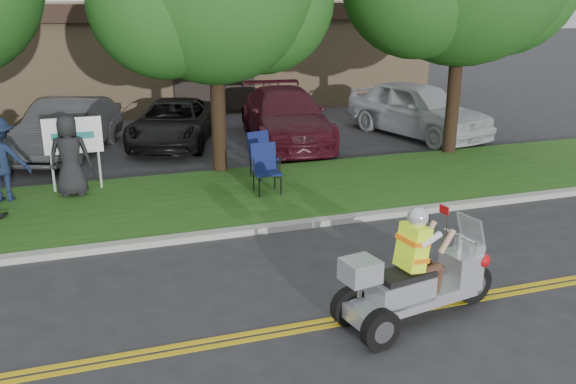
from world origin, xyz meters
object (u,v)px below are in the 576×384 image
object	(u,v)px
parked_car_left	(67,128)
parked_car_mid	(174,122)
parked_car_far_right	(418,109)
trike_scooter	(415,282)
parked_car_right	(285,116)
lawn_chair_b	(265,165)
lawn_chair_a	(261,152)

from	to	relation	value
parked_car_left	parked_car_mid	world-z (taller)	parked_car_left
parked_car_far_right	trike_scooter	bearing A→B (deg)	-135.75
parked_car_left	parked_car_right	distance (m)	6.29
parked_car_mid	parked_car_left	bearing A→B (deg)	-152.56
parked_car_mid	parked_car_right	xyz separation A→B (m)	(3.27, -0.82, 0.14)
parked_car_left	parked_car_mid	xyz separation A→B (m)	(3.01, 0.43, -0.12)
lawn_chair_b	parked_car_far_right	xyz separation A→B (m)	(6.28, 4.34, 0.15)
parked_car_right	parked_car_far_right	distance (m)	4.26
lawn_chair_b	parked_car_right	distance (m)	5.27
parked_car_left	parked_car_far_right	distance (m)	10.54
parked_car_mid	parked_car_far_right	size ratio (longest dim) A/B	0.92
parked_car_left	parked_car_right	size ratio (longest dim) A/B	0.85
parked_car_mid	parked_car_far_right	bearing A→B (deg)	9.17
trike_scooter	lawn_chair_a	size ratio (longest dim) A/B	2.37
parked_car_right	parked_car_left	bearing A→B (deg)	-176.77
parked_car_right	parked_car_far_right	size ratio (longest dim) A/B	1.08
trike_scooter	parked_car_left	distance (m)	12.10
parked_car_left	parked_car_right	xyz separation A→B (m)	(6.28, -0.39, 0.03)
lawn_chair_a	parked_car_far_right	size ratio (longest dim) A/B	0.21
parked_car_far_right	lawn_chair_b	bearing A→B (deg)	-161.32
lawn_chair_a	parked_car_far_right	bearing A→B (deg)	13.10
parked_car_left	parked_car_mid	distance (m)	3.04
parked_car_left	parked_car_far_right	world-z (taller)	parked_car_far_right
lawn_chair_a	parked_car_right	xyz separation A→B (m)	(1.81, 3.68, 0.08)
lawn_chair_b	parked_car_left	bearing A→B (deg)	128.53
parked_car_left	parked_car_far_right	size ratio (longest dim) A/B	0.92
parked_car_left	parked_car_right	bearing A→B (deg)	18.02
trike_scooter	parked_car_mid	size ratio (longest dim) A/B	0.55
lawn_chair_b	parked_car_mid	bearing A→B (deg)	101.78
parked_car_right	parked_car_far_right	xyz separation A→B (m)	(4.22, -0.52, 0.07)
parked_car_mid	lawn_chair_a	bearing A→B (deg)	-52.69
parked_car_mid	lawn_chair_b	bearing A→B (deg)	-58.60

